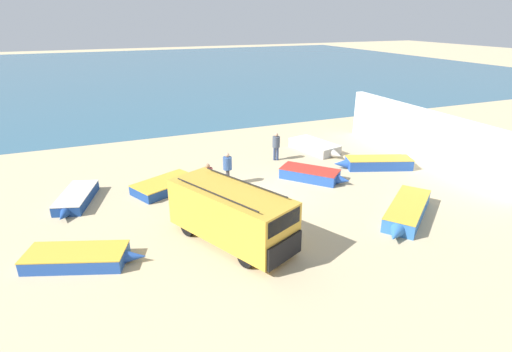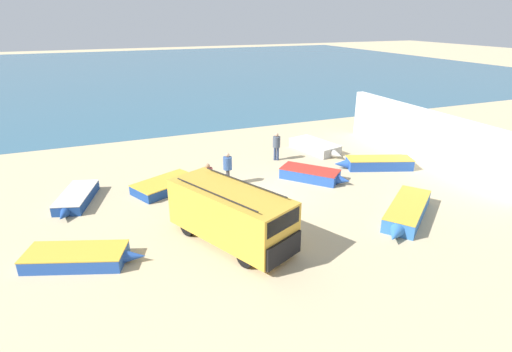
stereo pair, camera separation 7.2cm
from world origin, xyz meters
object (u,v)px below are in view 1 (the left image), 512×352
Objects in this scene: parked_van at (231,214)px; fishing_rowboat_6 at (406,212)px; fishing_rowboat_1 at (312,174)px; fishing_rowboat_2 at (80,257)px; fishing_rowboat_3 at (167,185)px; fisherman_0 at (208,178)px; fishing_rowboat_0 at (376,163)px; fisherman_2 at (227,166)px; fisherman_1 at (276,144)px; fishing_rowboat_5 at (76,198)px; fishing_rowboat_4 at (315,147)px.

parked_van reaches higher than fishing_rowboat_6.
fishing_rowboat_1 reaches higher than fishing_rowboat_2.
fishing_rowboat_6 is (8.96, -7.10, 0.07)m from fishing_rowboat_3.
fisherman_0 is at bearing -73.10° from fishing_rowboat_6.
fishing_rowboat_0 is at bearing 88.24° from parked_van.
fisherman_2 reaches higher than fishing_rowboat_0.
fishing_rowboat_0 is 2.61× the size of fisherman_1.
fishing_rowboat_5 is 15.00m from fishing_rowboat_6.
fishing_rowboat_0 is 5.88m from fisherman_1.
fishing_rowboat_3 is at bearing 168.03° from parked_van.
fisherman_0 is (0.29, 4.16, -0.14)m from parked_van.
fishing_rowboat_0 is at bearing -97.45° from fisherman_1.
fishing_rowboat_5 is (-11.67, 1.70, -0.05)m from fishing_rowboat_1.
fishing_rowboat_4 is 2.45× the size of fisherman_1.
fisherman_2 is at bearing 13.82° from fishing_rowboat_0.
fishing_rowboat_5 is at bearing 128.20° from fisherman_1.
fishing_rowboat_1 is at bearing -45.80° from fishing_rowboat_4.
fishing_rowboat_0 is 6.18m from fishing_rowboat_6.
fishing_rowboat_6 reaches higher than fishing_rowboat_4.
fishing_rowboat_0 reaches higher than fishing_rowboat_1.
fisherman_1 is (-0.45, 3.55, 0.73)m from fishing_rowboat_1.
fisherman_2 reaches higher than fisherman_1.
fisherman_0 is 1.04× the size of fisherman_1.
fisherman_1 is at bearing 100.94° from fisherman_0.
fisherman_2 is (-5.89, 6.54, 0.71)m from fishing_rowboat_6.
fishing_rowboat_6 is at bearing 78.72° from fishing_rowboat_5.
fishing_rowboat_0 is 1.16× the size of fishing_rowboat_5.
parked_van is 11.26m from fishing_rowboat_0.
fishing_rowboat_0 reaches higher than fishing_rowboat_2.
fishing_rowboat_4 is 14.53m from fishing_rowboat_5.
fisherman_0 is at bearing -129.89° from fisherman_2.
fisherman_2 reaches higher than fishing_rowboat_1.
fishing_rowboat_0 is 8.72m from fisherman_2.
parked_van is at bearing 43.54° from fishing_rowboat_0.
fisherman_0 reaches higher than fisherman_2.
parked_van is at bearing -98.99° from fisherman_2.
fishing_rowboat_6 is at bearing -19.78° from fishing_rowboat_4.
fishing_rowboat_2 is (-15.78, -3.78, -0.05)m from fishing_rowboat_0.
fisherman_1 is at bearing 119.57° from parked_van.
fisherman_1 is (-1.97, 9.00, 0.70)m from fishing_rowboat_6.
fisherman_0 reaches higher than fisherman_1.
parked_van is 3.22× the size of fisherman_2.
fishing_rowboat_5 is at bearing -65.58° from fishing_rowboat_6.
fishing_rowboat_1 is 0.88× the size of fishing_rowboat_3.
fishing_rowboat_1 is 11.80m from fishing_rowboat_5.
fisherman_2 reaches higher than fishing_rowboat_5.
fishing_rowboat_0 is at bearing 50.10° from fishing_rowboat_1.
fishing_rowboat_0 is 16.23m from fishing_rowboat_2.
fishing_rowboat_3 is (4.09, 5.34, -0.01)m from fishing_rowboat_2.
fishing_rowboat_3 is 7.28m from fisherman_1.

